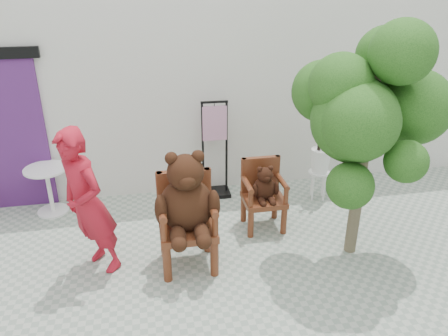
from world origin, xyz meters
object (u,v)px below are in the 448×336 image
object	(u,v)px
chair_small	(263,189)
stool_bucket	(320,160)
chair_big	(187,205)
person	(88,204)
cafe_table	(49,185)
tree	(369,105)
display_stand	(215,160)

from	to	relation	value
chair_small	stool_bucket	xyz separation A→B (m)	(1.05, 0.60, 0.08)
chair_big	person	size ratio (longest dim) A/B	0.82
chair_big	chair_small	size ratio (longest dim) A/B	1.54
cafe_table	tree	bearing A→B (deg)	-25.80
person	cafe_table	bearing A→B (deg)	165.89
stool_bucket	tree	bearing A→B (deg)	-97.17
stool_bucket	display_stand	bearing A→B (deg)	164.79
chair_small	cafe_table	bearing A→B (deg)	162.16
person	display_stand	size ratio (longest dim) A/B	1.18
chair_big	chair_small	xyz separation A→B (m)	(1.10, 0.68, -0.26)
chair_small	cafe_table	size ratio (longest dim) A/B	1.35
chair_big	tree	bearing A→B (deg)	-5.94
chair_big	person	xyz separation A→B (m)	(-1.08, 0.10, 0.07)
tree	person	bearing A→B (deg)	174.29
cafe_table	stool_bucket	distance (m)	3.97
chair_big	stool_bucket	xyz separation A→B (m)	(2.15, 1.28, -0.18)
person	display_stand	world-z (taller)	person
cafe_table	display_stand	size ratio (longest dim) A/B	0.47
chair_small	tree	bearing A→B (deg)	-45.83
stool_bucket	person	bearing A→B (deg)	-159.87
display_stand	stool_bucket	size ratio (longest dim) A/B	1.04
person	tree	distance (m)	3.23
chair_big	person	distance (m)	1.09
stool_bucket	tree	world-z (taller)	tree
person	tree	size ratio (longest dim) A/B	0.63
chair_big	display_stand	distance (m)	1.82
chair_small	stool_bucket	world-z (taller)	stool_bucket
chair_big	tree	xyz separation A→B (m)	(1.96, -0.20, 1.11)
person	chair_big	bearing A→B (deg)	45.10
stool_bucket	tree	size ratio (longest dim) A/B	0.51
person	cafe_table	distance (m)	1.74
cafe_table	tree	distance (m)	4.44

